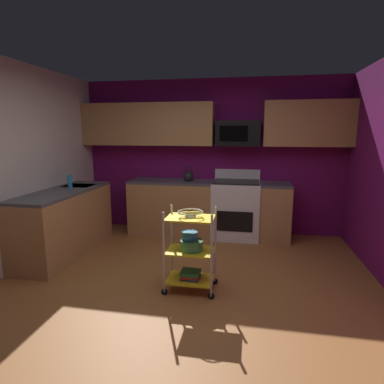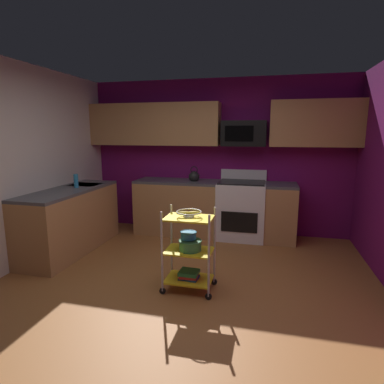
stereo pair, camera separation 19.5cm
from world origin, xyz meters
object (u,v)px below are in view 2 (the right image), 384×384
microwave (244,133)px  book_stack (189,274)px  rolling_cart (189,251)px  oven_range (241,209)px  mixing_bowl_small (188,235)px  dish_soap_bottle (76,181)px  fruit_bowl (189,213)px  kettle (194,176)px  mixing_bowl_large (190,245)px

microwave → book_stack: bearing=-100.8°
rolling_cart → oven_range: bearing=78.6°
microwave → rolling_cart: 2.42m
mixing_bowl_small → dish_soap_bottle: (-1.92, 0.85, 0.40)m
microwave → fruit_bowl: bearing=-100.8°
microwave → kettle: bearing=-172.2°
rolling_cart → fruit_bowl: rolling_cart is taller
oven_range → dish_soap_bottle: size_ratio=5.50×
microwave → mixing_bowl_large: 2.39m
mixing_bowl_large → dish_soap_bottle: bearing=155.5°
microwave → fruit_bowl: 2.23m
microwave → kettle: (-0.79, -0.11, -0.70)m
fruit_bowl → kettle: (-0.40, 1.93, 0.12)m
microwave → book_stack: 2.58m
dish_soap_bottle → oven_range: bearing=24.3°
microwave → rolling_cart: microwave is taller
rolling_cart → microwave: bearing=79.2°
oven_range → book_stack: oven_range is taller
kettle → dish_soap_bottle: (-1.53, -1.04, 0.02)m
fruit_bowl → dish_soap_bottle: 2.13m
fruit_bowl → mixing_bowl_large: size_ratio=1.08×
oven_range → kettle: size_ratio=4.17×
mixing_bowl_large → mixing_bowl_small: mixing_bowl_small is taller
mixing_bowl_small → kettle: size_ratio=0.69×
mixing_bowl_small → book_stack: (0.01, -0.04, -0.44)m
book_stack → dish_soap_bottle: size_ratio=1.08×
microwave → kettle: 1.07m
dish_soap_bottle → mixing_bowl_large: bearing=-24.5°
rolling_cart → dish_soap_bottle: bearing=155.4°
microwave → mixing_bowl_large: bearing=-100.5°
kettle → fruit_bowl: bearing=-78.2°
oven_range → dish_soap_bottle: bearing=-155.7°
fruit_bowl → mixing_bowl_large: 0.36m
microwave → mixing_bowl_large: size_ratio=2.78×
microwave → dish_soap_bottle: (-2.32, -1.15, -0.68)m
kettle → rolling_cart: bearing=-78.2°
oven_range → fruit_bowl: 2.01m
mixing_bowl_large → dish_soap_bottle: size_ratio=1.26×
mixing_bowl_small → book_stack: mixing_bowl_small is taller
kettle → mixing_bowl_small: bearing=-78.4°
oven_range → rolling_cart: 1.97m
rolling_cart → book_stack: bearing=90.0°
oven_range → book_stack: (-0.39, -1.93, -0.30)m
rolling_cart → mixing_bowl_small: size_ratio=5.03×
mixing_bowl_small → oven_range: bearing=77.9°
rolling_cart → kettle: kettle is taller
dish_soap_bottle → microwave: bearing=26.4°
kettle → mixing_bowl_large: bearing=-77.8°
oven_range → kettle: (-0.79, -0.00, 0.52)m
dish_soap_bottle → fruit_bowl: bearing=-24.6°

